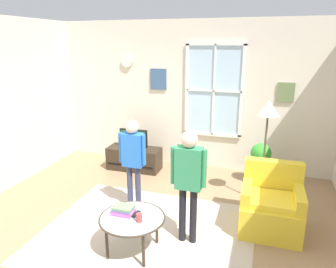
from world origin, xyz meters
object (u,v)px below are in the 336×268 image
television (134,138)px  person_green_shirt (189,175)px  remote_near_books (126,214)px  remote_near_cup (136,214)px  armchair (271,206)px  coffee_table (132,219)px  book_stack (123,210)px  cup (139,218)px  tv_stand (134,158)px  potted_plant_by_window (260,163)px  person_blue_shirt (133,155)px  floor_lamp (267,119)px

television → person_green_shirt: (1.55, -1.93, 0.27)m
remote_near_books → remote_near_cup: 0.12m
armchair → coffee_table: 1.83m
book_stack → remote_near_books: size_ratio=1.87×
television → cup: television is taller
tv_stand → remote_near_cup: 2.48m
armchair → coffee_table: size_ratio=1.12×
remote_near_cup → potted_plant_by_window: potted_plant_by_window is taller
tv_stand → coffee_table: 2.52m
cup → person_green_shirt: (0.46, 0.44, 0.40)m
person_blue_shirt → floor_lamp: size_ratio=0.85×
tv_stand → book_stack: 2.44m
book_stack → person_green_shirt: size_ratio=0.18×
potted_plant_by_window → remote_near_books: bearing=-122.0°
tv_stand → person_green_shirt: bearing=-51.4°
armchair → book_stack: armchair is taller
floor_lamp → armchair: bearing=-79.0°
cup → person_green_shirt: size_ratio=0.07×
armchair → remote_near_books: armchair is taller
tv_stand → person_blue_shirt: 1.65m
cup → person_green_shirt: person_green_shirt is taller
person_blue_shirt → potted_plant_by_window: (1.74, 1.46, -0.48)m
armchair → person_blue_shirt: person_blue_shirt is taller
coffee_table → person_green_shirt: bearing=33.8°
tv_stand → coffee_table: bearing=-67.1°
person_green_shirt → person_blue_shirt: bearing=150.5°
cup → remote_near_books: 0.23m
floor_lamp → person_green_shirt: bearing=-123.0°
television → book_stack: 2.42m
armchair → coffee_table: armchair is taller
coffee_table → book_stack: bearing=159.2°
coffee_table → remote_near_cup: (0.02, 0.06, 0.04)m
remote_near_cup → person_green_shirt: 0.77m
armchair → person_blue_shirt: bearing=-178.2°
remote_near_books → potted_plant_by_window: bearing=58.0°
television → potted_plant_by_window: bearing=1.4°
person_blue_shirt → book_stack: bearing=-74.3°
floor_lamp → tv_stand: bearing=165.0°
book_stack → cup: 0.27m
tv_stand → television: 0.41m
remote_near_cup → armchair: bearing=31.0°
book_stack → person_green_shirt: person_green_shirt is taller
coffee_table → floor_lamp: floor_lamp is taller
television → cup: (1.09, -2.37, -0.13)m
tv_stand → potted_plant_by_window: potted_plant_by_window is taller
television → coffee_table: television is taller
armchair → remote_near_books: bearing=-150.2°
television → potted_plant_by_window: (2.35, 0.06, -0.26)m
book_stack → potted_plant_by_window: 2.77m
tv_stand → cup: 2.63m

